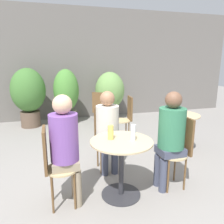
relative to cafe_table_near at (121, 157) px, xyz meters
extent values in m
plane|color=gray|center=(-0.24, -0.09, -0.50)|extent=(20.00, 20.00, 0.00)
cube|color=slate|center=(-0.24, 3.93, 1.00)|extent=(10.00, 0.06, 3.00)
cylinder|color=#2D2D33|center=(0.00, 0.00, -0.49)|extent=(0.48, 0.48, 0.01)
cylinder|color=#2D2D33|center=(0.00, 0.00, -0.15)|extent=(0.06, 0.06, 0.67)
cylinder|color=#CCB284|center=(0.00, 0.00, 0.19)|extent=(0.73, 0.73, 0.02)
cylinder|color=#2D2D33|center=(1.36, 0.93, -0.49)|extent=(0.48, 0.48, 0.01)
cylinder|color=#2D2D33|center=(1.36, 0.93, -0.15)|extent=(0.06, 0.06, 0.67)
cylinder|color=#CCB284|center=(1.36, 0.93, 0.19)|extent=(0.69, 0.69, 0.02)
cylinder|color=tan|center=(0.69, 0.00, -0.05)|extent=(0.36, 0.36, 0.02)
cylinder|color=brown|center=(0.80, -0.12, -0.28)|extent=(0.02, 0.02, 0.44)
cylinder|color=brown|center=(0.80, 0.11, -0.28)|extent=(0.02, 0.02, 0.44)
cylinder|color=brown|center=(0.57, -0.12, -0.28)|extent=(0.02, 0.02, 0.44)
cylinder|color=brown|center=(0.57, 0.12, -0.28)|extent=(0.02, 0.02, 0.44)
cube|color=brown|center=(0.85, 0.00, 0.19)|extent=(0.03, 0.31, 0.47)
cylinder|color=tan|center=(0.00, 0.69, -0.05)|extent=(0.36, 0.36, 0.02)
cylinder|color=brown|center=(0.12, 0.80, -0.28)|extent=(0.02, 0.02, 0.44)
cylinder|color=brown|center=(-0.11, 0.80, -0.28)|extent=(0.02, 0.02, 0.44)
cylinder|color=brown|center=(0.12, 0.57, -0.28)|extent=(0.02, 0.02, 0.44)
cylinder|color=brown|center=(-0.12, 0.57, -0.28)|extent=(0.02, 0.02, 0.44)
cube|color=brown|center=(0.00, 0.85, 0.19)|extent=(0.31, 0.03, 0.47)
cylinder|color=tan|center=(-0.69, 0.00, -0.05)|extent=(0.36, 0.36, 0.02)
cylinder|color=brown|center=(-0.80, 0.12, -0.28)|extent=(0.02, 0.02, 0.44)
cylinder|color=brown|center=(-0.80, -0.11, -0.28)|extent=(0.02, 0.02, 0.44)
cylinder|color=brown|center=(-0.57, 0.12, -0.28)|extent=(0.02, 0.02, 0.44)
cylinder|color=brown|center=(-0.57, -0.12, -0.28)|extent=(0.02, 0.02, 0.44)
cube|color=brown|center=(-0.85, 0.00, 0.19)|extent=(0.03, 0.31, 0.47)
cylinder|color=tan|center=(0.57, 1.70, -0.05)|extent=(0.36, 0.36, 0.02)
cylinder|color=brown|center=(0.68, 1.57, -0.28)|extent=(0.02, 0.02, 0.44)
cylinder|color=brown|center=(0.70, 1.80, -0.28)|extent=(0.02, 0.02, 0.44)
cylinder|color=brown|center=(0.44, 1.59, -0.28)|extent=(0.02, 0.02, 0.44)
cylinder|color=brown|center=(0.47, 1.83, -0.28)|extent=(0.02, 0.02, 0.44)
cube|color=brown|center=(0.73, 1.68, 0.19)|extent=(0.06, 0.31, 0.47)
cylinder|color=tan|center=(0.36, 2.52, -0.05)|extent=(0.36, 0.36, 0.02)
cylinder|color=brown|center=(0.20, 2.50, -0.28)|extent=(0.02, 0.02, 0.44)
cylinder|color=brown|center=(0.39, 2.36, -0.28)|extent=(0.02, 0.02, 0.44)
cylinder|color=brown|center=(0.33, 2.69, -0.28)|extent=(0.02, 0.02, 0.44)
cylinder|color=brown|center=(0.52, 2.55, -0.28)|extent=(0.02, 0.02, 0.44)
cube|color=brown|center=(0.26, 2.39, 0.19)|extent=(0.27, 0.20, 0.47)
cylinder|color=#42475B|center=(0.52, 0.07, -0.28)|extent=(0.10, 0.10, 0.43)
cylinder|color=#42475B|center=(0.52, -0.08, -0.28)|extent=(0.10, 0.10, 0.43)
cube|color=#42475B|center=(0.65, 0.00, 0.00)|extent=(0.31, 0.28, 0.10)
cylinder|color=#337551|center=(0.65, 0.00, 0.30)|extent=(0.33, 0.33, 0.50)
sphere|color=brown|center=(0.65, 0.00, 0.65)|extent=(0.20, 0.20, 0.20)
cylinder|color=#42475B|center=(-0.07, 0.52, -0.28)|extent=(0.10, 0.10, 0.43)
cylinder|color=#42475B|center=(0.08, 0.52, -0.28)|extent=(0.10, 0.10, 0.43)
cube|color=#42475B|center=(0.00, 0.65, 0.01)|extent=(0.28, 0.31, 0.10)
cylinder|color=beige|center=(0.00, 0.65, 0.27)|extent=(0.33, 0.33, 0.43)
sphere|color=#9E7051|center=(0.00, 0.65, 0.59)|extent=(0.21, 0.21, 0.21)
cylinder|color=gray|center=(-0.53, -0.07, -0.28)|extent=(0.09, 0.09, 0.43)
cylinder|color=gray|center=(-0.53, 0.07, -0.28)|extent=(0.09, 0.09, 0.43)
cube|color=gray|center=(-0.65, 0.00, 0.00)|extent=(0.29, 0.26, 0.09)
cylinder|color=#7A4C9E|center=(-0.65, 0.00, 0.31)|extent=(0.31, 0.31, 0.52)
sphere|color=#DBAD89|center=(-0.65, 0.00, 0.67)|extent=(0.21, 0.21, 0.21)
cylinder|color=#DBC65B|center=(-0.11, 0.08, 0.29)|extent=(0.07, 0.07, 0.17)
cylinder|color=silver|center=(0.13, -0.03, 0.30)|extent=(0.06, 0.06, 0.19)
cylinder|color=brown|center=(-1.27, 3.33, -0.31)|extent=(0.46, 0.46, 0.38)
ellipsoid|color=#427533|center=(-1.27, 3.33, 0.41)|extent=(0.81, 0.81, 1.06)
cylinder|color=slate|center=(-0.37, 3.32, -0.33)|extent=(0.47, 0.47, 0.35)
ellipsoid|color=#4C8938|center=(-0.37, 3.32, 0.38)|extent=(0.63, 0.63, 1.05)
cylinder|color=slate|center=(0.81, 3.45, -0.35)|extent=(0.40, 0.40, 0.31)
ellipsoid|color=#709E51|center=(0.81, 3.45, 0.31)|extent=(0.79, 0.79, 1.00)
camera|label=1|loc=(-0.76, -2.26, 1.11)|focal=35.00mm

